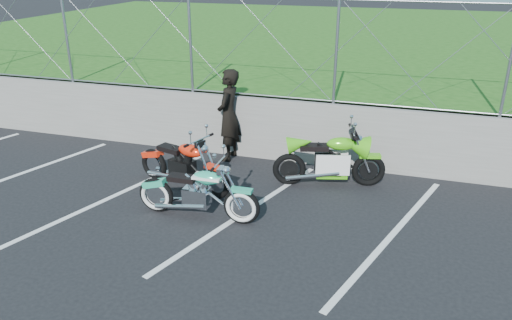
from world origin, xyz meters
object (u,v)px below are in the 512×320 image
(sportbike_green, at_px, (331,162))
(person_standing, at_px, (229,115))
(naked_orange, at_px, (184,166))
(cruiser_turquoise, at_px, (199,194))

(sportbike_green, height_order, person_standing, person_standing)
(sportbike_green, xyz_separation_m, person_standing, (-2.25, 0.69, 0.49))
(naked_orange, xyz_separation_m, sportbike_green, (2.51, 0.95, 0.02))
(person_standing, bearing_deg, naked_orange, -9.55)
(cruiser_turquoise, height_order, sportbike_green, sportbike_green)
(cruiser_turquoise, distance_m, person_standing, 2.66)
(cruiser_turquoise, distance_m, sportbike_green, 2.62)
(cruiser_turquoise, xyz_separation_m, sportbike_green, (1.82, 1.88, 0.05))
(naked_orange, distance_m, person_standing, 1.74)
(naked_orange, bearing_deg, person_standing, 97.15)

